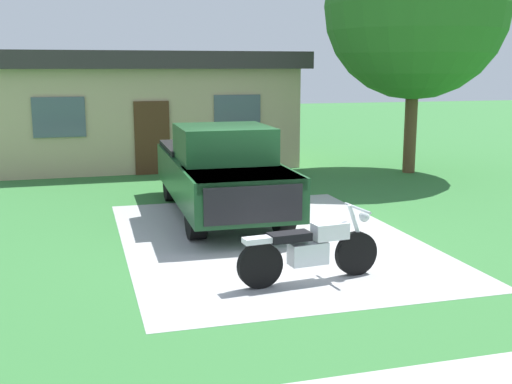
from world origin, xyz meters
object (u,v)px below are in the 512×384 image
pickup_truck (220,169)px  neighbor_house (142,107)px  shade_tree (416,7)px  motorcycle (311,250)px

pickup_truck → neighbor_house: size_ratio=0.59×
shade_tree → neighbor_house: size_ratio=0.76×
motorcycle → neighbor_house: neighbor_house is taller
motorcycle → neighbor_house: 12.61m
pickup_truck → neighbor_house: bearing=95.6°
motorcycle → shade_tree: shade_tree is taller
motorcycle → neighbor_house: size_ratio=0.23×
shade_tree → neighbor_house: (-7.30, 4.21, -2.92)m
pickup_truck → shade_tree: 8.40m
shade_tree → neighbor_house: bearing=150.0°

